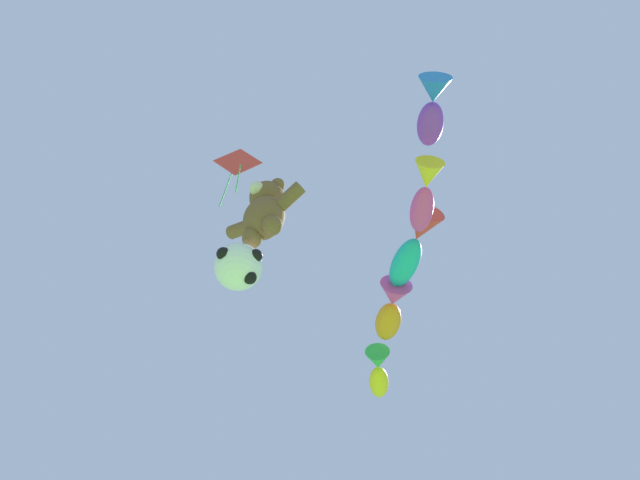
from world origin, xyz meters
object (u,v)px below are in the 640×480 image
object	(u,v)px
fish_kite_violet	(432,107)
fish_kite_teal	(414,245)
fish_kite_tangerine	(391,308)
fish_kite_goldfin	(378,371)
teddy_bear_kite	(265,211)
soccer_ball_kite	(239,267)
diamond_kite	(237,165)
fish_kite_magenta	(425,192)

from	to	relation	value
fish_kite_violet	fish_kite_teal	bearing A→B (deg)	128.96
fish_kite_teal	fish_kite_tangerine	world-z (taller)	fish_kite_teal
fish_kite_teal	fish_kite_goldfin	size ratio (longest dim) A/B	1.27
teddy_bear_kite	fish_kite_tangerine	distance (m)	7.12
fish_kite_violet	fish_kite_tangerine	xyz separation A→B (m)	(-3.93, 4.28, -0.33)
teddy_bear_kite	soccer_ball_kite	distance (m)	1.46
soccer_ball_kite	fish_kite_tangerine	world-z (taller)	fish_kite_tangerine
teddy_bear_kite	fish_kite_teal	distance (m)	6.02
fish_kite_tangerine	fish_kite_violet	bearing A→B (deg)	-47.44
fish_kite_goldfin	diamond_kite	bearing A→B (deg)	-87.36
fish_kite_magenta	fish_kite_tangerine	size ratio (longest dim) A/B	0.92
diamond_kite	fish_kite_magenta	bearing A→B (deg)	32.78
soccer_ball_kite	fish_kite_tangerine	bearing A→B (deg)	92.55
fish_kite_violet	fish_kite_goldfin	size ratio (longest dim) A/B	0.93
fish_kite_tangerine	diamond_kite	world-z (taller)	diamond_kite
teddy_bear_kite	fish_kite_tangerine	size ratio (longest dim) A/B	0.90
fish_kite_violet	diamond_kite	size ratio (longest dim) A/B	0.59
fish_kite_magenta	diamond_kite	size ratio (longest dim) A/B	0.61
fish_kite_teal	fish_kite_tangerine	distance (m)	2.15
soccer_ball_kite	fish_kite_violet	bearing A→B (deg)	25.68
teddy_bear_kite	fish_kite_teal	world-z (taller)	fish_kite_teal
teddy_bear_kite	diamond_kite	xyz separation A→B (m)	(-1.89, 0.54, 5.14)
soccer_ball_kite	fish_kite_teal	distance (m)	7.04
soccer_ball_kite	diamond_kite	size ratio (longest dim) A/B	0.30
fish_kite_tangerine	diamond_kite	distance (m)	5.82
teddy_bear_kite	soccer_ball_kite	bearing A→B (deg)	179.36
fish_kite_violet	fish_kite_magenta	world-z (taller)	fish_kite_violet
soccer_ball_kite	fish_kite_violet	world-z (taller)	fish_kite_violet
soccer_ball_kite	fish_kite_tangerine	distance (m)	7.90
fish_kite_teal	diamond_kite	distance (m)	5.15
fish_kite_tangerine	teddy_bear_kite	bearing A→B (deg)	-83.38
teddy_bear_kite	fish_kite_teal	bearing A→B (deg)	78.82
teddy_bear_kite	fish_kite_tangerine	xyz separation A→B (m)	(-0.70, 6.05, 3.69)
soccer_ball_kite	fish_kite_goldfin	size ratio (longest dim) A/B	0.47
soccer_ball_kite	diamond_kite	distance (m)	6.71
soccer_ball_kite	fish_kite_violet	size ratio (longest dim) A/B	0.51
fish_kite_violet	fish_kite_teal	size ratio (longest dim) A/B	0.73
fish_kite_teal	diamond_kite	xyz separation A→B (m)	(-2.80, -4.09, 1.40)
fish_kite_goldfin	soccer_ball_kite	bearing A→B (deg)	-76.89
fish_kite_violet	fish_kite_magenta	bearing A→B (deg)	131.08
soccer_ball_kite	fish_kite_magenta	xyz separation A→B (m)	(2.51, 3.09, 4.46)
fish_kite_teal	fish_kite_tangerine	size ratio (longest dim) A/B	1.22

